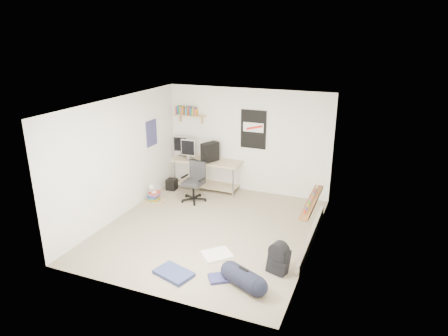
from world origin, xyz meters
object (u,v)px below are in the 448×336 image
at_px(office_chair, 193,181).
at_px(backpack, 278,261).
at_px(desk, 208,174).
at_px(duffel_bag, 243,279).
at_px(book_stack, 154,195).

bearing_deg(office_chair, backpack, -32.59).
height_order(desk, backpack, desk).
xyz_separation_m(office_chair, backpack, (2.56, -2.08, -0.29)).
relative_size(desk, duffel_bag, 2.78).
bearing_deg(backpack, duffel_bag, -104.57).
relative_size(duffel_bag, book_stack, 1.31).
xyz_separation_m(desk, duffel_bag, (2.18, -3.54, -0.22)).
height_order(backpack, duffel_bag, duffel_bag).
bearing_deg(book_stack, duffel_bag, -37.68).
distance_m(desk, office_chair, 0.86).
distance_m(office_chair, backpack, 3.32).
bearing_deg(book_stack, office_chair, 23.75).
bearing_deg(office_chair, book_stack, -149.71).
relative_size(backpack, book_stack, 0.93).
bearing_deg(duffel_bag, book_stack, 167.13).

